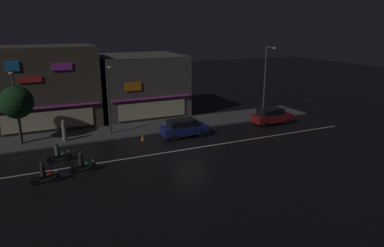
# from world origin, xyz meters

# --- Properties ---
(ground_plane) EXTENTS (140.00, 140.00, 0.00)m
(ground_plane) POSITION_xyz_m (0.00, 0.00, 0.00)
(ground_plane) COLOR black
(lane_divider_stripe) EXTENTS (33.25, 0.16, 0.01)m
(lane_divider_stripe) POSITION_xyz_m (0.00, 0.00, 0.01)
(lane_divider_stripe) COLOR beige
(lane_divider_stripe) RESTS_ON ground
(sidewalk_far) EXTENTS (35.00, 4.72, 0.14)m
(sidewalk_far) POSITION_xyz_m (0.00, 7.41, 0.07)
(sidewalk_far) COLOR #424447
(sidewalk_far) RESTS_ON ground
(storefront_left_block) EXTENTS (9.39, 9.20, 6.87)m
(storefront_left_block) POSITION_xyz_m (-0.00, 14.29, 3.43)
(storefront_left_block) COLOR #56514C
(storefront_left_block) RESTS_ON ground
(storefront_center_block) EXTENTS (10.39, 6.37, 8.19)m
(storefront_center_block) POSITION_xyz_m (-10.50, 12.88, 4.09)
(storefront_center_block) COLOR #4C443A
(storefront_center_block) RESTS_ON ground
(streetlamp_west) EXTENTS (0.44, 1.64, 6.49)m
(streetlamp_west) POSITION_xyz_m (-13.02, 6.86, 4.01)
(streetlamp_west) COLOR #47494C
(streetlamp_west) RESTS_ON sidewalk_far
(streetlamp_mid) EXTENTS (0.44, 1.64, 6.61)m
(streetlamp_mid) POSITION_xyz_m (-5.28, 6.54, 4.08)
(streetlamp_mid) COLOR #47494C
(streetlamp_mid) RESTS_ON sidewalk_far
(streetlamp_east) EXTENTS (0.44, 1.64, 7.83)m
(streetlamp_east) POSITION_xyz_m (12.26, 6.37, 4.71)
(streetlamp_east) COLOR #47494C
(streetlamp_east) RESTS_ON sidewalk_far
(pedestrian_on_sidewalk) EXTENTS (0.39, 0.39, 1.96)m
(pedestrian_on_sidewalk) POSITION_xyz_m (-9.47, 6.30, 1.05)
(pedestrian_on_sidewalk) COLOR gray
(pedestrian_on_sidewalk) RESTS_ON sidewalk_far
(street_tree) EXTENTS (2.81, 2.81, 5.06)m
(street_tree) POSITION_xyz_m (-12.98, 7.30, 3.77)
(street_tree) COLOR #473323
(street_tree) RESTS_ON sidewalk_far
(parked_car_near_kerb) EXTENTS (4.30, 1.98, 1.67)m
(parked_car_near_kerb) POSITION_xyz_m (0.85, 3.34, 0.87)
(parked_car_near_kerb) COLOR navy
(parked_car_near_kerb) RESTS_ON ground
(parked_car_trailing) EXTENTS (4.30, 1.98, 1.67)m
(parked_car_trailing) POSITION_xyz_m (11.07, 3.51, 0.87)
(parked_car_trailing) COLOR maroon
(parked_car_trailing) RESTS_ON ground
(motorcycle_lead) EXTENTS (1.90, 0.60, 1.52)m
(motorcycle_lead) POSITION_xyz_m (-11.52, -2.15, 0.63)
(motorcycle_lead) COLOR black
(motorcycle_lead) RESTS_ON ground
(motorcycle_following) EXTENTS (1.90, 0.60, 1.52)m
(motorcycle_following) POSITION_xyz_m (-10.36, 1.49, 0.63)
(motorcycle_following) COLOR black
(motorcycle_following) RESTS_ON ground
(motorcycle_opposite_lane) EXTENTS (1.90, 0.60, 1.52)m
(motorcycle_opposite_lane) POSITION_xyz_m (-8.98, -1.27, 0.63)
(motorcycle_opposite_lane) COLOR black
(motorcycle_opposite_lane) RESTS_ON ground
(traffic_cone) EXTENTS (0.36, 0.36, 0.55)m
(traffic_cone) POSITION_xyz_m (-2.96, 3.96, 0.28)
(traffic_cone) COLOR orange
(traffic_cone) RESTS_ON ground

